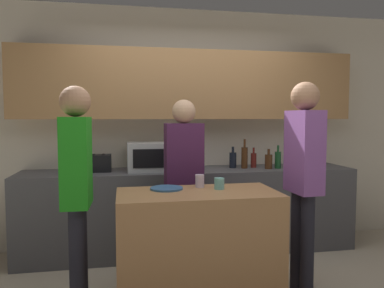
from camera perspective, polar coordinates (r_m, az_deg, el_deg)
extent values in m
cube|color=beige|center=(4.39, -1.02, 2.53)|extent=(6.40, 0.08, 2.70)
cube|color=#A37547|center=(4.20, -0.58, 8.94)|extent=(3.74, 0.32, 0.75)
cube|color=#4C4C51|center=(4.17, -0.20, -10.07)|extent=(3.60, 0.62, 0.90)
cube|color=#996B42|center=(3.01, 0.90, -15.70)|extent=(1.23, 0.60, 0.90)
cube|color=#B7BABC|center=(4.02, -6.14, -1.90)|extent=(0.52, 0.38, 0.30)
cube|color=black|center=(3.83, -6.66, -2.21)|extent=(0.31, 0.01, 0.19)
cube|color=black|center=(4.03, -14.05, -2.86)|extent=(0.26, 0.16, 0.18)
cube|color=black|center=(4.02, -14.78, -1.56)|extent=(0.02, 0.11, 0.01)
cube|color=black|center=(4.01, -13.36, -1.54)|extent=(0.02, 0.11, 0.01)
cylinder|color=#333D4C|center=(4.59, 18.39, -2.60)|extent=(0.14, 0.14, 0.10)
cylinder|color=#38662D|center=(4.58, 18.43, -0.86)|extent=(0.01, 0.01, 0.18)
sphere|color=#B25199|center=(4.57, 18.47, 0.89)|extent=(0.13, 0.13, 0.13)
cylinder|color=black|center=(4.24, 6.24, -2.47)|extent=(0.08, 0.08, 0.17)
cylinder|color=black|center=(4.23, 6.26, -0.86)|extent=(0.03, 0.03, 0.07)
cylinder|color=#472814|center=(4.21, 8.00, -2.09)|extent=(0.07, 0.07, 0.24)
cylinder|color=#472814|center=(4.20, 8.03, 0.12)|extent=(0.02, 0.02, 0.09)
cylinder|color=maroon|center=(4.30, 9.36, -2.47)|extent=(0.06, 0.06, 0.16)
cylinder|color=maroon|center=(4.29, 9.38, -0.96)|extent=(0.02, 0.02, 0.06)
cylinder|color=#472814|center=(4.22, 11.59, -2.65)|extent=(0.08, 0.08, 0.16)
cylinder|color=#472814|center=(4.21, 11.61, -1.16)|extent=(0.03, 0.03, 0.06)
cylinder|color=#194723|center=(4.27, 12.96, -2.40)|extent=(0.07, 0.07, 0.19)
cylinder|color=#194723|center=(4.26, 12.98, -0.68)|extent=(0.02, 0.02, 0.07)
cylinder|color=#2D5684|center=(2.99, -3.91, -6.76)|extent=(0.26, 0.26, 0.01)
cylinder|color=silver|center=(3.06, 1.19, -5.65)|extent=(0.07, 0.07, 0.10)
cylinder|color=#6FBBB6|center=(2.99, 4.18, -6.03)|extent=(0.08, 0.08, 0.09)
cylinder|color=black|center=(3.56, 0.06, -13.45)|extent=(0.11, 0.11, 0.79)
cylinder|color=black|center=(3.54, -2.54, -13.61)|extent=(0.11, 0.11, 0.79)
cube|color=#451E43|center=(3.40, -1.25, -2.10)|extent=(0.35, 0.20, 0.63)
sphere|color=tan|center=(3.38, -1.26, 4.98)|extent=(0.21, 0.21, 0.21)
cylinder|color=black|center=(3.09, -16.68, -16.12)|extent=(0.11, 0.11, 0.82)
cylinder|color=black|center=(2.94, -17.12, -17.18)|extent=(0.11, 0.11, 0.82)
cube|color=#1C8318|center=(2.84, -17.20, -2.60)|extent=(0.20, 0.35, 0.65)
sphere|color=#9E7051|center=(2.83, -17.39, 6.23)|extent=(0.22, 0.22, 0.22)
cylinder|color=black|center=(3.28, 17.15, -14.64)|extent=(0.11, 0.11, 0.85)
cylinder|color=black|center=(3.41, 15.73, -13.87)|extent=(0.11, 0.11, 0.85)
cube|color=#7E4992|center=(3.19, 16.70, -1.14)|extent=(0.21, 0.35, 0.67)
sphere|color=#9E7051|center=(3.19, 16.87, 6.99)|extent=(0.23, 0.23, 0.23)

